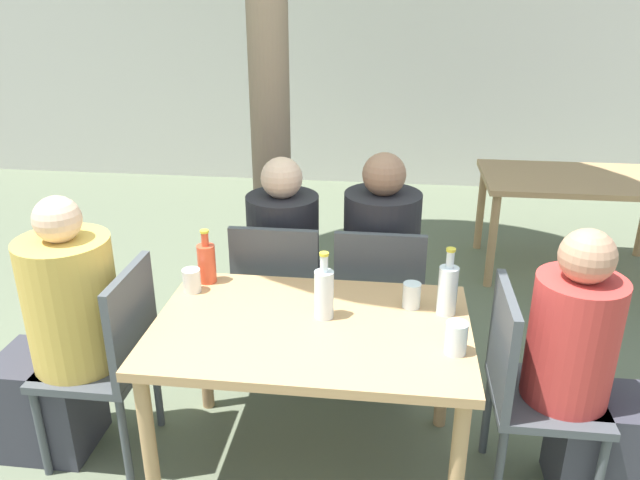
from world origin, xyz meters
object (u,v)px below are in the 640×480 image
(dining_table_front, at_px, (311,343))
(person_seated_2, at_px, (287,270))
(drinking_glass_0, at_px, (456,338))
(water_bottle_0, at_px, (448,288))
(person_seated_1, at_px, (588,385))
(dining_table_back, at_px, (579,188))
(patio_chair_0, at_px, (112,352))
(patio_chair_3, at_px, (379,297))
(drinking_glass_2, at_px, (192,280))
(patio_chair_1, at_px, (527,382))
(person_seated_3, at_px, (380,271))
(person_seated_0, at_px, (61,342))
(soda_bottle_1, at_px, (207,262))
(water_bottle_2, at_px, (324,292))
(drinking_glass_1, at_px, (412,295))
(patio_chair_2, at_px, (279,292))

(dining_table_front, relative_size, person_seated_2, 1.07)
(dining_table_front, distance_m, drinking_glass_0, 0.60)
(water_bottle_0, distance_m, drinking_glass_0, 0.31)
(person_seated_1, height_order, water_bottle_0, person_seated_1)
(dining_table_back, height_order, water_bottle_0, water_bottle_0)
(dining_table_front, height_order, person_seated_1, person_seated_1)
(patio_chair_0, height_order, patio_chair_3, same)
(drinking_glass_2, bearing_deg, patio_chair_3, 27.22)
(patio_chair_1, distance_m, person_seated_3, 1.08)
(dining_table_back, height_order, person_seated_0, person_seated_0)
(person_seated_1, height_order, person_seated_2, person_seated_2)
(person_seated_2, relative_size, water_bottle_0, 4.09)
(dining_table_back, xyz_separation_m, drinking_glass_0, (-1.07, -2.44, 0.15))
(patio_chair_0, height_order, drinking_glass_0, patio_chair_0)
(dining_table_back, relative_size, drinking_glass_0, 10.81)
(patio_chair_3, height_order, drinking_glass_0, patio_chair_3)
(dining_table_front, xyz_separation_m, person_seated_3, (0.26, 0.89, -0.07))
(patio_chair_1, bearing_deg, dining_table_back, -18.28)
(soda_bottle_1, bearing_deg, person_seated_0, -150.16)
(person_seated_3, bearing_deg, water_bottle_2, 75.27)
(dining_table_front, distance_m, soda_bottle_1, 0.65)
(drinking_glass_1, bearing_deg, drinking_glass_2, 178.38)
(dining_table_back, distance_m, patio_chair_1, 2.42)
(dining_table_back, distance_m, patio_chair_3, 2.15)
(drinking_glass_0, bearing_deg, patio_chair_1, 24.03)
(person_seated_2, bearing_deg, person_seated_1, 147.15)
(dining_table_front, bearing_deg, patio_chair_3, 68.47)
(person_seated_2, bearing_deg, water_bottle_2, 110.37)
(person_seated_1, bearing_deg, patio_chair_0, 90.00)
(dining_table_back, distance_m, drinking_glass_0, 2.67)
(patio_chair_3, bearing_deg, soda_bottle_1, 22.33)
(dining_table_back, bearing_deg, patio_chair_1, -108.28)
(patio_chair_2, bearing_deg, patio_chair_1, 150.05)
(water_bottle_0, relative_size, soda_bottle_1, 1.15)
(patio_chair_2, relative_size, person_seated_0, 0.75)
(drinking_glass_2, bearing_deg, water_bottle_2, -14.41)
(person_seated_3, bearing_deg, patio_chair_2, 23.76)
(person_seated_3, bearing_deg, patio_chair_1, 125.08)
(dining_table_back, height_order, person_seated_1, person_seated_1)
(person_seated_0, xyz_separation_m, person_seated_3, (1.37, 0.89, 0.01))
(patio_chair_0, distance_m, patio_chair_1, 1.76)
(patio_chair_1, height_order, patio_chair_3, same)
(soda_bottle_1, distance_m, water_bottle_2, 0.63)
(dining_table_back, bearing_deg, person_seated_0, -140.13)
(patio_chair_0, xyz_separation_m, soda_bottle_1, (0.35, 0.33, 0.30))
(dining_table_back, bearing_deg, water_bottle_2, -125.61)
(patio_chair_3, height_order, drinking_glass_2, patio_chair_3)
(water_bottle_2, bearing_deg, patio_chair_1, -4.83)
(patio_chair_2, height_order, person_seated_1, person_seated_1)
(patio_chair_2, height_order, person_seated_0, person_seated_0)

